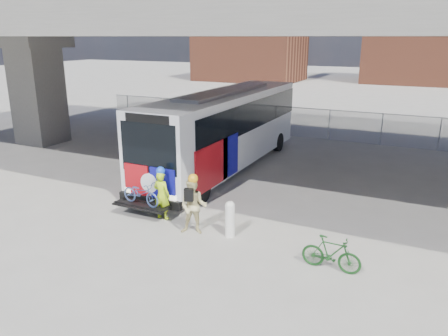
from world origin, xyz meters
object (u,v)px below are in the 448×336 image
Objects in this scene: cyclist_tan at (193,206)px; bus at (225,124)px; bike_parked at (331,254)px; bollard at (230,218)px; cyclist_hivis at (162,194)px.

bus is at bearing 89.25° from cyclist_tan.
bus is at bearing 44.17° from bike_parked.
bollard is 0.59× the size of cyclist_tan.
bus reaches higher than bike_parked.
cyclist_tan is 4.45m from bike_parked.
cyclist_tan reaches higher than bike_parked.
cyclist_tan is at bearing -165.04° from bollard.
bus is 7.33m from cyclist_tan.
cyclist_tan is (-1.12, -0.30, 0.31)m from bollard.
bus reaches higher than bollard.
bus reaches higher than cyclist_tan.
bus is 8.10× the size of bike_parked.
bus is at bearing -82.74° from cyclist_hivis.
bollard reaches higher than bike_parked.
cyclist_hivis is (-2.68, 0.25, 0.27)m from bollard.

